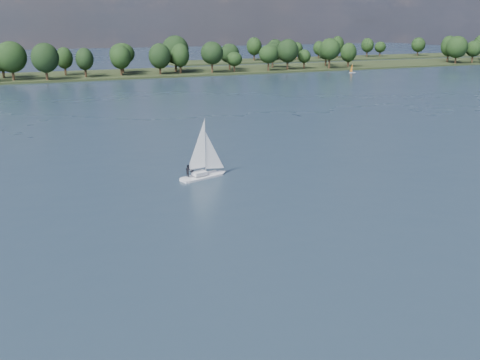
{
  "coord_description": "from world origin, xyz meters",
  "views": [
    {
      "loc": [
        -29.44,
        -18.9,
        21.91
      ],
      "look_at": [
        -3.45,
        40.81,
        2.5
      ],
      "focal_mm": 40.0,
      "sensor_mm": 36.0,
      "label": 1
    }
  ],
  "objects": [
    {
      "name": "far_shore",
      "position": [
        0.0,
        212.0,
        0.0
      ],
      "size": [
        660.0,
        40.0,
        1.5
      ],
      "primitive_type": "cube",
      "color": "black",
      "rests_on": "ground"
    },
    {
      "name": "sailboat",
      "position": [
        -4.81,
        51.62,
        2.56
      ],
      "size": [
        7.22,
        3.87,
        9.16
      ],
      "rotation": [
        0.0,
        0.0,
        0.29
      ],
      "color": "silver",
      "rests_on": "ground"
    },
    {
      "name": "treeline",
      "position": [
        -9.2,
        207.52,
        8.12
      ],
      "size": [
        562.1,
        74.02,
        18.35
      ],
      "color": "black",
      "rests_on": "ground"
    },
    {
      "name": "ground",
      "position": [
        0.0,
        100.0,
        0.0
      ],
      "size": [
        700.0,
        700.0,
        0.0
      ],
      "primitive_type": "plane",
      "color": "#233342",
      "rests_on": "ground"
    },
    {
      "name": "far_shore_back",
      "position": [
        160.0,
        260.0,
        0.0
      ],
      "size": [
        220.0,
        30.0,
        1.4
      ],
      "primitive_type": "cube",
      "color": "black",
      "rests_on": "ground"
    },
    {
      "name": "dinghy_orange",
      "position": [
        111.58,
        180.86,
        1.05
      ],
      "size": [
        2.84,
        1.25,
        4.44
      ],
      "rotation": [
        0.0,
        0.0,
        0.06
      ],
      "color": "silver",
      "rests_on": "ground"
    }
  ]
}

